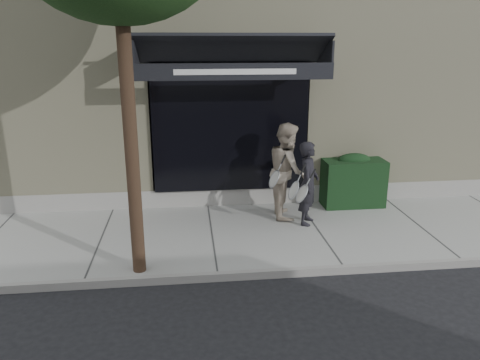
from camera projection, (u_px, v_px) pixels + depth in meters
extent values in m
plane|color=black|center=(317.00, 234.00, 8.90)|extent=(80.00, 80.00, 0.00)
cube|color=#9A9A95|center=(317.00, 232.00, 8.89)|extent=(20.00, 3.00, 0.12)
cube|color=gray|center=(344.00, 269.00, 7.41)|extent=(20.00, 0.10, 0.14)
cube|color=beige|center=(272.00, 70.00, 12.86)|extent=(14.00, 7.00, 5.50)
cube|color=gray|center=(297.00, 194.00, 10.45)|extent=(14.02, 0.42, 0.50)
cube|color=black|center=(230.00, 128.00, 9.69)|extent=(3.20, 0.30, 2.60)
cube|color=gray|center=(153.00, 128.00, 9.66)|extent=(0.08, 0.40, 2.60)
cube|color=gray|center=(304.00, 125.00, 10.01)|extent=(0.08, 0.40, 2.60)
cube|color=gray|center=(229.00, 61.00, 9.44)|extent=(3.36, 0.40, 0.12)
cube|color=black|center=(233.00, 48.00, 8.70)|extent=(3.60, 1.03, 0.55)
cube|color=black|center=(235.00, 72.00, 8.34)|extent=(3.60, 0.05, 0.30)
cube|color=white|center=(236.00, 72.00, 8.31)|extent=(2.20, 0.01, 0.10)
cube|color=black|center=(136.00, 53.00, 8.53)|extent=(0.04, 1.00, 0.45)
cube|color=black|center=(325.00, 53.00, 8.92)|extent=(0.04, 1.00, 0.45)
cube|color=black|center=(352.00, 182.00, 10.03)|extent=(1.30, 0.70, 1.00)
ellipsoid|color=black|center=(354.00, 160.00, 9.89)|extent=(0.71, 0.38, 0.27)
cylinder|color=black|center=(130.00, 125.00, 6.62)|extent=(0.20, 0.20, 4.80)
imported|color=black|center=(308.00, 183.00, 8.92)|extent=(0.59, 0.69, 1.62)
torus|color=silver|center=(302.00, 194.00, 8.58)|extent=(0.23, 0.33, 0.28)
cylinder|color=silver|center=(302.00, 194.00, 8.58)|extent=(0.19, 0.29, 0.24)
cylinder|color=silver|center=(302.00, 194.00, 8.58)|extent=(0.17, 0.05, 0.11)
cylinder|color=black|center=(302.00, 194.00, 8.58)|extent=(0.19, 0.07, 0.13)
torus|color=silver|center=(294.00, 190.00, 8.63)|extent=(0.19, 0.32, 0.29)
cylinder|color=silver|center=(294.00, 190.00, 8.63)|extent=(0.15, 0.28, 0.25)
cylinder|color=silver|center=(294.00, 190.00, 8.63)|extent=(0.17, 0.05, 0.09)
cylinder|color=black|center=(294.00, 190.00, 8.63)|extent=(0.20, 0.06, 0.11)
imported|color=#BBAA96|center=(287.00, 170.00, 9.27)|extent=(0.79, 0.97, 1.90)
torus|color=silver|center=(274.00, 179.00, 8.95)|extent=(0.22, 0.33, 0.28)
cylinder|color=silver|center=(274.00, 179.00, 8.95)|extent=(0.18, 0.29, 0.24)
cylinder|color=silver|center=(274.00, 179.00, 8.95)|extent=(0.17, 0.06, 0.10)
cylinder|color=black|center=(274.00, 179.00, 8.95)|extent=(0.20, 0.08, 0.12)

